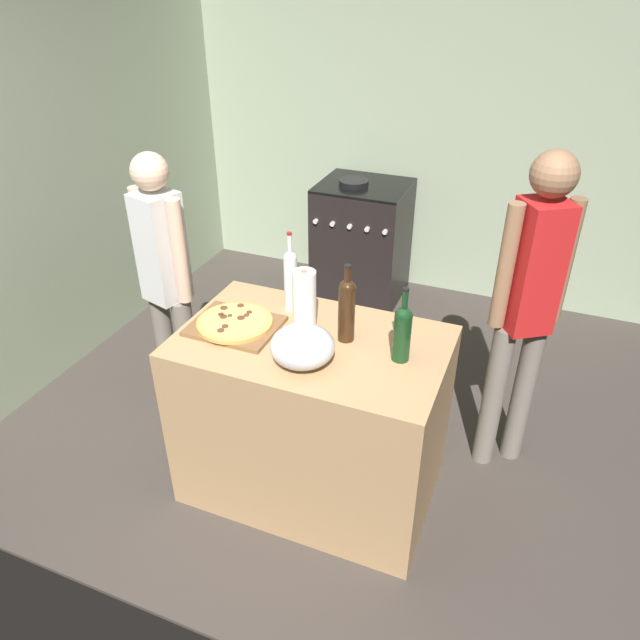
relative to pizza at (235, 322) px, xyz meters
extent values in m
cube|color=#3F3833|center=(0.21, 0.93, -0.95)|extent=(4.15, 3.65, 0.02)
cube|color=#99A889|center=(0.21, 2.51, 0.36)|extent=(4.15, 0.10, 2.60)
cube|color=#99A889|center=(-1.62, 0.93, 0.36)|extent=(0.10, 3.65, 2.60)
cube|color=tan|center=(0.37, 0.04, -0.49)|extent=(1.22, 0.75, 0.91)
cube|color=brown|center=(0.00, 0.00, -0.02)|extent=(0.40, 0.32, 0.02)
cylinder|color=tan|center=(0.00, 0.00, 0.00)|extent=(0.35, 0.35, 0.02)
cylinder|color=#EAC660|center=(0.00, 0.00, 0.01)|extent=(0.31, 0.31, 0.00)
cylinder|color=brown|center=(0.03, 0.06, 0.01)|extent=(0.03, 0.03, 0.01)
cylinder|color=brown|center=(-0.04, 0.13, 0.01)|extent=(0.03, 0.03, 0.01)
cylinder|color=brown|center=(0.03, 0.09, 0.01)|extent=(0.03, 0.03, 0.01)
cylinder|color=brown|center=(-0.01, -0.07, 0.01)|extent=(0.03, 0.03, 0.01)
cylinder|color=brown|center=(0.02, 0.03, 0.01)|extent=(0.04, 0.04, 0.01)
cylinder|color=brown|center=(-0.04, 0.02, 0.01)|extent=(0.02, 0.02, 0.01)
cylinder|color=brown|center=(-0.01, -0.11, 0.01)|extent=(0.03, 0.03, 0.01)
cylinder|color=brown|center=(-0.10, 0.08, 0.01)|extent=(0.04, 0.04, 0.01)
cylinder|color=brown|center=(-0.08, 0.02, 0.01)|extent=(0.03, 0.03, 0.01)
cylinder|color=brown|center=(-0.06, 0.00, 0.01)|extent=(0.03, 0.03, 0.01)
cylinder|color=#B2B2B7|center=(0.41, -0.14, -0.03)|extent=(0.12, 0.12, 0.01)
ellipsoid|color=silver|center=(0.41, -0.14, 0.05)|extent=(0.28, 0.28, 0.17)
cylinder|color=white|center=(0.30, 0.12, 0.12)|extent=(0.11, 0.11, 0.29)
cylinder|color=#997551|center=(0.30, 0.12, 0.12)|extent=(0.03, 0.03, 0.30)
cylinder|color=#331E0F|center=(0.51, 0.10, 0.10)|extent=(0.07, 0.07, 0.26)
sphere|color=#331E0F|center=(0.51, 0.10, 0.23)|extent=(0.07, 0.07, 0.07)
cylinder|color=#331E0F|center=(0.51, 0.10, 0.29)|extent=(0.03, 0.03, 0.08)
cylinder|color=black|center=(0.51, 0.10, 0.34)|extent=(0.03, 0.03, 0.01)
cylinder|color=silver|center=(0.17, 0.26, 0.11)|extent=(0.07, 0.07, 0.27)
sphere|color=silver|center=(0.17, 0.26, 0.24)|extent=(0.07, 0.07, 0.07)
cylinder|color=silver|center=(0.17, 0.26, 0.31)|extent=(0.02, 0.02, 0.10)
cylinder|color=maroon|center=(0.17, 0.26, 0.37)|extent=(0.02, 0.02, 0.01)
cylinder|color=#143819|center=(0.78, 0.04, 0.08)|extent=(0.08, 0.08, 0.22)
sphere|color=#143819|center=(0.78, 0.04, 0.19)|extent=(0.08, 0.08, 0.08)
cylinder|color=#143819|center=(0.78, 0.04, 0.26)|extent=(0.03, 0.03, 0.09)
cylinder|color=black|center=(0.78, 0.04, 0.31)|extent=(0.03, 0.03, 0.01)
cube|color=black|center=(-0.07, 2.11, -0.49)|extent=(0.67, 0.59, 0.92)
cube|color=black|center=(-0.07, 2.11, -0.02)|extent=(0.67, 0.59, 0.02)
cylinder|color=silver|center=(-0.34, 1.80, -0.23)|extent=(0.04, 0.02, 0.04)
cylinder|color=silver|center=(-0.20, 1.80, -0.23)|extent=(0.04, 0.02, 0.04)
cylinder|color=silver|center=(-0.07, 1.80, -0.23)|extent=(0.04, 0.02, 0.04)
cylinder|color=silver|center=(0.06, 1.80, -0.23)|extent=(0.04, 0.02, 0.04)
cylinder|color=silver|center=(0.20, 1.80, -0.23)|extent=(0.04, 0.02, 0.04)
cylinder|color=black|center=(-0.14, 2.06, 0.01)|extent=(0.22, 0.22, 0.04)
cylinder|color=slate|center=(-0.70, 0.34, -0.55)|extent=(0.11, 0.11, 0.79)
cylinder|color=slate|center=(-0.50, 0.28, -0.55)|extent=(0.11, 0.11, 0.79)
cube|color=silver|center=(-0.60, 0.31, 0.14)|extent=(0.25, 0.25, 0.59)
cylinder|color=beige|center=(-0.74, 0.35, 0.16)|extent=(0.08, 0.08, 0.56)
cylinder|color=beige|center=(-0.46, 0.27, 0.16)|extent=(0.08, 0.08, 0.56)
sphere|color=beige|center=(-0.60, 0.31, 0.55)|extent=(0.19, 0.19, 0.19)
cylinder|color=slate|center=(1.31, 0.66, -0.52)|extent=(0.11, 0.11, 0.85)
cylinder|color=slate|center=(1.17, 0.57, -0.52)|extent=(0.11, 0.11, 0.85)
cube|color=red|center=(1.24, 0.62, 0.23)|extent=(0.28, 0.28, 0.64)
cylinder|color=#936B4C|center=(1.37, 0.70, 0.25)|extent=(0.08, 0.08, 0.61)
cylinder|color=#936B4C|center=(1.12, 0.54, 0.25)|extent=(0.08, 0.08, 0.61)
sphere|color=#936B4C|center=(1.24, 0.62, 0.67)|extent=(0.21, 0.21, 0.21)
camera|label=1|loc=(1.25, -2.03, 1.45)|focal=33.41mm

